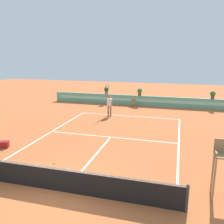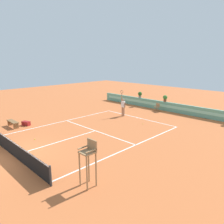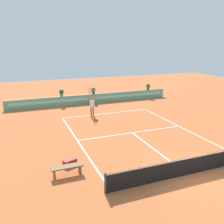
{
  "view_description": "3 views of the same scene",
  "coord_description": "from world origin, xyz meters",
  "px_view_note": "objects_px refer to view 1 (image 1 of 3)",
  "views": [
    {
      "loc": [
        3.95,
        -7.34,
        5.06
      ],
      "look_at": [
        -0.61,
        8.89,
        1.0
      ],
      "focal_mm": 38.81,
      "sensor_mm": 36.0,
      "label": 1
    },
    {
      "loc": [
        12.37,
        -4.1,
        5.54
      ],
      "look_at": [
        -0.61,
        8.89,
        1.0
      ],
      "focal_mm": 34.28,
      "sensor_mm": 36.0,
      "label": 2
    },
    {
      "loc": [
        -7.56,
        -8.81,
        6.37
      ],
      "look_at": [
        -0.61,
        8.89,
        1.0
      ],
      "focal_mm": 39.25,
      "sensor_mm": 36.0,
      "label": 3
    }
  ],
  "objects_px": {
    "potted_plant_centre": "(140,92)",
    "potted_plant_left": "(106,90)",
    "tennis_player": "(109,104)",
    "potted_plant_far_right": "(213,95)",
    "tennis_ball_near_baseline": "(54,163)",
    "tennis_ball_mid_court": "(146,121)",
    "ball_kid_chair": "(133,102)",
    "umpire_chair": "(222,162)",
    "gear_bag": "(2,144)"
  },
  "relations": [
    {
      "from": "tennis_player",
      "to": "tennis_ball_near_baseline",
      "type": "xyz_separation_m",
      "value": [
        -0.02,
        -9.29,
        -1.02
      ]
    },
    {
      "from": "potted_plant_far_right",
      "to": "tennis_ball_mid_court",
      "type": "bearing_deg",
      "value": -132.0
    },
    {
      "from": "tennis_player",
      "to": "potted_plant_centre",
      "type": "xyz_separation_m",
      "value": [
        1.68,
        5.01,
        0.36
      ]
    },
    {
      "from": "ball_kid_chair",
      "to": "gear_bag",
      "type": "xyz_separation_m",
      "value": [
        -4.97,
        -12.54,
        -0.3
      ]
    },
    {
      "from": "gear_bag",
      "to": "potted_plant_far_right",
      "type": "bearing_deg",
      "value": 47.27
    },
    {
      "from": "tennis_ball_mid_court",
      "to": "potted_plant_far_right",
      "type": "bearing_deg",
      "value": 48.0
    },
    {
      "from": "ball_kid_chair",
      "to": "potted_plant_centre",
      "type": "relative_size",
      "value": 1.17
    },
    {
      "from": "umpire_chair",
      "to": "tennis_player",
      "type": "bearing_deg",
      "value": 125.06
    },
    {
      "from": "tennis_ball_mid_court",
      "to": "potted_plant_centre",
      "type": "xyz_separation_m",
      "value": [
        -1.48,
        5.91,
        1.38
      ]
    },
    {
      "from": "umpire_chair",
      "to": "potted_plant_centre",
      "type": "xyz_separation_m",
      "value": [
        -5.42,
        15.13,
        0.07
      ]
    },
    {
      "from": "gear_bag",
      "to": "tennis_ball_mid_court",
      "type": "xyz_separation_m",
      "value": [
        6.94,
        7.36,
        -0.15
      ]
    },
    {
      "from": "tennis_ball_mid_court",
      "to": "potted_plant_left",
      "type": "distance_m",
      "value": 7.83
    },
    {
      "from": "ball_kid_chair",
      "to": "potted_plant_centre",
      "type": "bearing_deg",
      "value": 56.17
    },
    {
      "from": "tennis_ball_mid_court",
      "to": "potted_plant_left",
      "type": "height_order",
      "value": "potted_plant_left"
    },
    {
      "from": "ball_kid_chair",
      "to": "potted_plant_far_right",
      "type": "bearing_deg",
      "value": 5.74
    },
    {
      "from": "potted_plant_left",
      "to": "tennis_ball_mid_court",
      "type": "bearing_deg",
      "value": -50.05
    },
    {
      "from": "tennis_player",
      "to": "gear_bag",
      "type": "bearing_deg",
      "value": -114.58
    },
    {
      "from": "ball_kid_chair",
      "to": "potted_plant_left",
      "type": "height_order",
      "value": "potted_plant_left"
    },
    {
      "from": "gear_bag",
      "to": "ball_kid_chair",
      "type": "bearing_deg",
      "value": 68.37
    },
    {
      "from": "ball_kid_chair",
      "to": "tennis_player",
      "type": "height_order",
      "value": "tennis_player"
    },
    {
      "from": "umpire_chair",
      "to": "tennis_ball_mid_court",
      "type": "distance_m",
      "value": 10.11
    },
    {
      "from": "ball_kid_chair",
      "to": "tennis_ball_near_baseline",
      "type": "relative_size",
      "value": 12.5
    },
    {
      "from": "umpire_chair",
      "to": "potted_plant_centre",
      "type": "bearing_deg",
      "value": 109.71
    },
    {
      "from": "tennis_player",
      "to": "ball_kid_chair",
      "type": "bearing_deg",
      "value": 74.41
    },
    {
      "from": "potted_plant_centre",
      "to": "potted_plant_left",
      "type": "relative_size",
      "value": 1.0
    },
    {
      "from": "tennis_ball_near_baseline",
      "to": "potted_plant_left",
      "type": "xyz_separation_m",
      "value": [
        -1.77,
        14.3,
        1.38
      ]
    },
    {
      "from": "ball_kid_chair",
      "to": "tennis_ball_mid_court",
      "type": "xyz_separation_m",
      "value": [
        1.97,
        -5.17,
        -0.44
      ]
    },
    {
      "from": "tennis_player",
      "to": "tennis_ball_near_baseline",
      "type": "height_order",
      "value": "tennis_player"
    },
    {
      "from": "gear_bag",
      "to": "potted_plant_centre",
      "type": "relative_size",
      "value": 0.97
    },
    {
      "from": "gear_bag",
      "to": "tennis_ball_mid_court",
      "type": "height_order",
      "value": "gear_bag"
    },
    {
      "from": "tennis_player",
      "to": "potted_plant_left",
      "type": "xyz_separation_m",
      "value": [
        -1.79,
        5.01,
        0.36
      ]
    },
    {
      "from": "ball_kid_chair",
      "to": "potted_plant_far_right",
      "type": "height_order",
      "value": "potted_plant_far_right"
    },
    {
      "from": "tennis_ball_mid_court",
      "to": "umpire_chair",
      "type": "bearing_deg",
      "value": -66.84
    },
    {
      "from": "tennis_player",
      "to": "potted_plant_far_right",
      "type": "relative_size",
      "value": 3.57
    },
    {
      "from": "tennis_ball_mid_court",
      "to": "potted_plant_left",
      "type": "xyz_separation_m",
      "value": [
        -4.95,
        5.91,
        1.38
      ]
    },
    {
      "from": "potted_plant_far_right",
      "to": "potted_plant_centre",
      "type": "distance_m",
      "value": 6.79
    },
    {
      "from": "tennis_player",
      "to": "potted_plant_far_right",
      "type": "bearing_deg",
      "value": 30.56
    },
    {
      "from": "potted_plant_left",
      "to": "tennis_player",
      "type": "bearing_deg",
      "value": -70.36
    },
    {
      "from": "tennis_ball_near_baseline",
      "to": "potted_plant_centre",
      "type": "xyz_separation_m",
      "value": [
        1.7,
        14.3,
        1.38
      ]
    },
    {
      "from": "ball_kid_chair",
      "to": "tennis_player",
      "type": "bearing_deg",
      "value": -105.59
    },
    {
      "from": "umpire_chair",
      "to": "tennis_ball_near_baseline",
      "type": "relative_size",
      "value": 31.47
    },
    {
      "from": "tennis_ball_near_baseline",
      "to": "potted_plant_far_right",
      "type": "relative_size",
      "value": 0.09
    },
    {
      "from": "potted_plant_left",
      "to": "umpire_chair",
      "type": "bearing_deg",
      "value": -59.56
    },
    {
      "from": "tennis_ball_near_baseline",
      "to": "potted_plant_left",
      "type": "height_order",
      "value": "potted_plant_left"
    },
    {
      "from": "potted_plant_centre",
      "to": "potted_plant_left",
      "type": "xyz_separation_m",
      "value": [
        -3.47,
        0.0,
        0.0
      ]
    },
    {
      "from": "potted_plant_centre",
      "to": "potted_plant_left",
      "type": "bearing_deg",
      "value": 180.0
    },
    {
      "from": "tennis_ball_near_baseline",
      "to": "tennis_ball_mid_court",
      "type": "height_order",
      "value": "same"
    },
    {
      "from": "umpire_chair",
      "to": "potted_plant_left",
      "type": "height_order",
      "value": "umpire_chair"
    },
    {
      "from": "umpire_chair",
      "to": "potted_plant_far_right",
      "type": "relative_size",
      "value": 2.96
    },
    {
      "from": "gear_bag",
      "to": "potted_plant_centre",
      "type": "bearing_deg",
      "value": 67.62
    }
  ]
}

